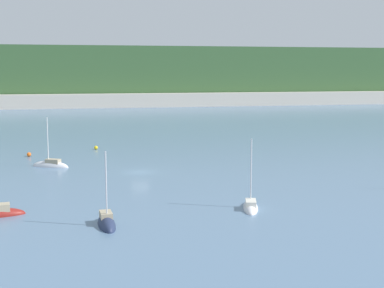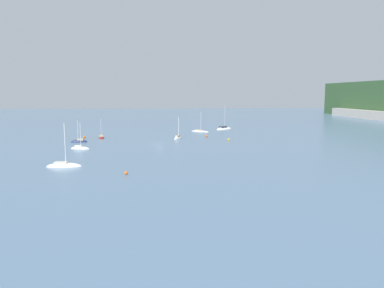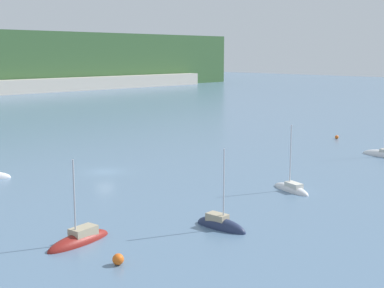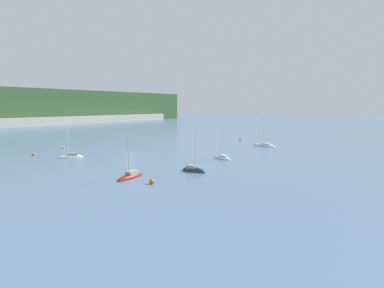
{
  "view_description": "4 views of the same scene",
  "coord_description": "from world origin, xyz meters",
  "px_view_note": "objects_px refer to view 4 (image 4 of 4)",
  "views": [
    {
      "loc": [
        -8.47,
        -77.31,
        14.96
      ],
      "look_at": [
        8.91,
        5.1,
        3.23
      ],
      "focal_mm": 50.0,
      "sensor_mm": 36.0,
      "label": 1
    },
    {
      "loc": [
        121.04,
        -1.7,
        15.97
      ],
      "look_at": [
        17.14,
        9.05,
        2.01
      ],
      "focal_mm": 35.0,
      "sensor_mm": 36.0,
      "label": 2
    },
    {
      "loc": [
        -40.79,
        -57.73,
        15.65
      ],
      "look_at": [
        10.67,
        -5.79,
        3.2
      ],
      "focal_mm": 50.0,
      "sensor_mm": 36.0,
      "label": 3
    },
    {
      "loc": [
        -52.09,
        -62.38,
        12.96
      ],
      "look_at": [
        4.29,
        -17.83,
        3.78
      ],
      "focal_mm": 28.0,
      "sensor_mm": 36.0,
      "label": 4
    }
  ],
  "objects_px": {
    "sailboat_6": "(130,177)",
    "mooring_buoy_0": "(152,181)",
    "sailboat_1": "(194,171)",
    "mooring_buoy_2": "(240,140)",
    "mooring_buoy_1": "(63,148)",
    "mooring_buoy_3": "(33,154)",
    "sailboat_2": "(264,146)",
    "sailboat_4": "(70,158)",
    "sailboat_0": "(222,158)"
  },
  "relations": [
    {
      "from": "sailboat_6",
      "to": "mooring_buoy_0",
      "type": "relative_size",
      "value": 9.16
    },
    {
      "from": "sailboat_1",
      "to": "mooring_buoy_2",
      "type": "xyz_separation_m",
      "value": [
        53.1,
        19.23,
        0.24
      ]
    },
    {
      "from": "mooring_buoy_0",
      "to": "sailboat_6",
      "type": "bearing_deg",
      "value": 84.6
    },
    {
      "from": "sailboat_1",
      "to": "mooring_buoy_1",
      "type": "relative_size",
      "value": 11.72
    },
    {
      "from": "mooring_buoy_2",
      "to": "mooring_buoy_3",
      "type": "relative_size",
      "value": 0.93
    },
    {
      "from": "sailboat_1",
      "to": "mooring_buoy_2",
      "type": "height_order",
      "value": "sailboat_1"
    },
    {
      "from": "sailboat_1",
      "to": "mooring_buoy_1",
      "type": "distance_m",
      "value": 50.77
    },
    {
      "from": "sailboat_2",
      "to": "mooring_buoy_3",
      "type": "relative_size",
      "value": 14.17
    },
    {
      "from": "sailboat_1",
      "to": "sailboat_4",
      "type": "height_order",
      "value": "sailboat_4"
    },
    {
      "from": "mooring_buoy_0",
      "to": "mooring_buoy_2",
      "type": "height_order",
      "value": "mooring_buoy_0"
    },
    {
      "from": "sailboat_4",
      "to": "mooring_buoy_1",
      "type": "height_order",
      "value": "sailboat_4"
    },
    {
      "from": "mooring_buoy_1",
      "to": "mooring_buoy_2",
      "type": "bearing_deg",
      "value": -30.98
    },
    {
      "from": "sailboat_0",
      "to": "mooring_buoy_0",
      "type": "bearing_deg",
      "value": 113.56
    },
    {
      "from": "mooring_buoy_0",
      "to": "sailboat_1",
      "type": "bearing_deg",
      "value": 1.76
    },
    {
      "from": "sailboat_2",
      "to": "mooring_buoy_2",
      "type": "distance_m",
      "value": 17.28
    },
    {
      "from": "sailboat_0",
      "to": "sailboat_6",
      "type": "height_order",
      "value": "sailboat_0"
    },
    {
      "from": "sailboat_4",
      "to": "mooring_buoy_1",
      "type": "bearing_deg",
      "value": -85.57
    },
    {
      "from": "sailboat_0",
      "to": "sailboat_4",
      "type": "relative_size",
      "value": 0.96
    },
    {
      "from": "mooring_buoy_1",
      "to": "mooring_buoy_3",
      "type": "xyz_separation_m",
      "value": [
        -11.67,
        -6.1,
        0.02
      ]
    },
    {
      "from": "sailboat_6",
      "to": "mooring_buoy_3",
      "type": "height_order",
      "value": "sailboat_6"
    },
    {
      "from": "sailboat_0",
      "to": "mooring_buoy_1",
      "type": "height_order",
      "value": "sailboat_0"
    },
    {
      "from": "mooring_buoy_0",
      "to": "mooring_buoy_1",
      "type": "bearing_deg",
      "value": 76.38
    },
    {
      "from": "mooring_buoy_2",
      "to": "sailboat_0",
      "type": "bearing_deg",
      "value": -156.85
    },
    {
      "from": "sailboat_4",
      "to": "mooring_buoy_0",
      "type": "relative_size",
      "value": 9.94
    },
    {
      "from": "sailboat_0",
      "to": "sailboat_4",
      "type": "height_order",
      "value": "sailboat_4"
    },
    {
      "from": "sailboat_0",
      "to": "sailboat_2",
      "type": "relative_size",
      "value": 0.79
    },
    {
      "from": "sailboat_0",
      "to": "mooring_buoy_0",
      "type": "relative_size",
      "value": 9.57
    },
    {
      "from": "sailboat_4",
      "to": "sailboat_2",
      "type": "bearing_deg",
      "value": 178.35
    },
    {
      "from": "mooring_buoy_0",
      "to": "mooring_buoy_1",
      "type": "relative_size",
      "value": 1.23
    },
    {
      "from": "sailboat_6",
      "to": "sailboat_4",
      "type": "bearing_deg",
      "value": -107.16
    },
    {
      "from": "sailboat_4",
      "to": "mooring_buoy_2",
      "type": "bearing_deg",
      "value": -165.44
    },
    {
      "from": "sailboat_1",
      "to": "mooring_buoy_2",
      "type": "relative_size",
      "value": 11.98
    },
    {
      "from": "sailboat_0",
      "to": "mooring_buoy_3",
      "type": "height_order",
      "value": "sailboat_0"
    },
    {
      "from": "mooring_buoy_3",
      "to": "sailboat_6",
      "type": "bearing_deg",
      "value": -90.22
    },
    {
      "from": "mooring_buoy_2",
      "to": "mooring_buoy_3",
      "type": "xyz_separation_m",
      "value": [
        -64.19,
        25.44,
        0.03
      ]
    },
    {
      "from": "sailboat_0",
      "to": "mooring_buoy_2",
      "type": "relative_size",
      "value": 12.04
    },
    {
      "from": "sailboat_1",
      "to": "sailboat_2",
      "type": "distance_m",
      "value": 43.63
    },
    {
      "from": "mooring_buoy_0",
      "to": "mooring_buoy_2",
      "type": "xyz_separation_m",
      "value": [
        64.91,
        19.59,
        -0.09
      ]
    },
    {
      "from": "sailboat_2",
      "to": "sailboat_6",
      "type": "xyz_separation_m",
      "value": [
        -54.57,
        0.79,
        0.02
      ]
    },
    {
      "from": "mooring_buoy_3",
      "to": "mooring_buoy_1",
      "type": "bearing_deg",
      "value": 27.59
    },
    {
      "from": "mooring_buoy_1",
      "to": "mooring_buoy_2",
      "type": "distance_m",
      "value": 61.26
    },
    {
      "from": "sailboat_6",
      "to": "mooring_buoy_3",
      "type": "distance_m",
      "value": 38.9
    },
    {
      "from": "sailboat_1",
      "to": "mooring_buoy_1",
      "type": "height_order",
      "value": "sailboat_1"
    },
    {
      "from": "sailboat_0",
      "to": "sailboat_6",
      "type": "relative_size",
      "value": 1.04
    },
    {
      "from": "mooring_buoy_0",
      "to": "mooring_buoy_3",
      "type": "distance_m",
      "value": 45.04
    },
    {
      "from": "sailboat_4",
      "to": "sailboat_6",
      "type": "distance_m",
      "value": 28.28
    },
    {
      "from": "sailboat_1",
      "to": "sailboat_4",
      "type": "xyz_separation_m",
      "value": [
        -6.9,
        33.71,
        -0.0
      ]
    },
    {
      "from": "sailboat_1",
      "to": "sailboat_2",
      "type": "xyz_separation_m",
      "value": [
        43.34,
        4.97,
        -0.01
      ]
    },
    {
      "from": "mooring_buoy_0",
      "to": "sailboat_0",
      "type": "bearing_deg",
      "value": 7.43
    },
    {
      "from": "sailboat_1",
      "to": "sailboat_6",
      "type": "distance_m",
      "value": 12.62
    }
  ]
}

